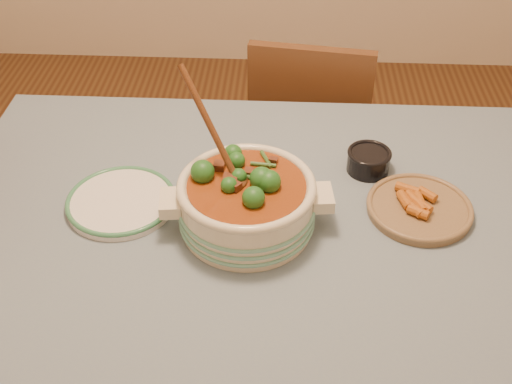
% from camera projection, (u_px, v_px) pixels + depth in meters
% --- Properties ---
extents(dining_table, '(1.68, 1.08, 0.76)m').
position_uv_depth(dining_table, '(287.00, 250.00, 1.57)').
color(dining_table, brown).
rests_on(dining_table, floor).
extents(stew_casserole, '(0.40, 0.33, 0.37)m').
position_uv_depth(stew_casserole, '(246.00, 200.00, 1.45)').
color(stew_casserole, beige).
rests_on(stew_casserole, dining_table).
extents(white_plate, '(0.27, 0.27, 0.02)m').
position_uv_depth(white_plate, '(121.00, 201.00, 1.55)').
color(white_plate, white).
rests_on(white_plate, dining_table).
extents(condiment_bowl, '(0.13, 0.13, 0.06)m').
position_uv_depth(condiment_bowl, '(369.00, 160.00, 1.64)').
color(condiment_bowl, black).
rests_on(condiment_bowl, dining_table).
extents(fried_plate, '(0.29, 0.29, 0.04)m').
position_uv_depth(fried_plate, '(420.00, 207.00, 1.53)').
color(fried_plate, olive).
rests_on(fried_plate, dining_table).
extents(chair_far, '(0.45, 0.45, 0.86)m').
position_uv_depth(chair_far, '(310.00, 130.00, 2.29)').
color(chair_far, brown).
rests_on(chair_far, floor).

